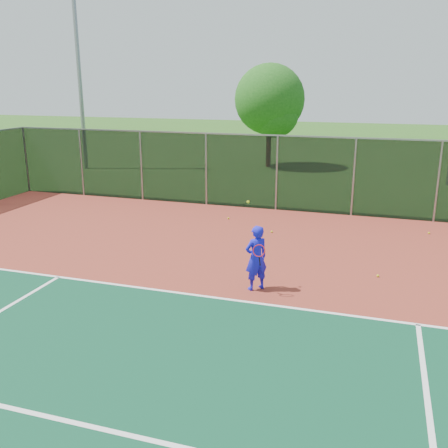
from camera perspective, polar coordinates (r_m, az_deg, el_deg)
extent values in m
plane|color=#255317|center=(9.06, 8.99, -18.01)|extent=(120.00, 120.00, 0.00)
cube|color=maroon|center=(10.77, 10.69, -12.18)|extent=(30.00, 20.00, 0.02)
cube|color=white|center=(11.66, 21.30, -10.66)|extent=(22.00, 0.10, 0.00)
cube|color=black|center=(19.82, 14.60, 5.18)|extent=(30.00, 0.04, 3.00)
cube|color=gray|center=(19.61, 14.91, 9.49)|extent=(30.00, 0.06, 0.06)
imported|color=#1817D9|center=(12.37, 3.69, -3.89)|extent=(0.71, 0.70, 1.66)
cylinder|color=black|center=(12.10, 4.10, -4.26)|extent=(0.03, 0.15, 0.27)
torus|color=#A51414|center=(11.91, 4.01, -3.06)|extent=(0.30, 0.13, 0.29)
sphere|color=#BFC516|center=(12.12, 2.78, 2.55)|extent=(0.07, 0.07, 0.07)
sphere|color=#BFC516|center=(13.99, 17.17, -5.67)|extent=(0.07, 0.07, 0.07)
sphere|color=#BFC516|center=(18.94, 0.51, 0.67)|extent=(0.07, 0.07, 0.07)
sphere|color=#BFC516|center=(18.47, 22.38, -0.96)|extent=(0.07, 0.07, 0.07)
sphere|color=#BFC516|center=(17.31, 5.48, -0.88)|extent=(0.07, 0.07, 0.07)
cylinder|color=gray|center=(31.23, -16.25, 16.68)|extent=(0.24, 0.24, 11.58)
cylinder|color=#3B2415|center=(30.97, 5.12, 8.68)|extent=(0.30, 0.30, 2.36)
sphere|color=#1B5316|center=(30.75, 5.25, 14.02)|extent=(4.19, 4.19, 4.19)
sphere|color=#1B5316|center=(30.40, 5.84, 12.50)|extent=(2.88, 2.88, 2.88)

